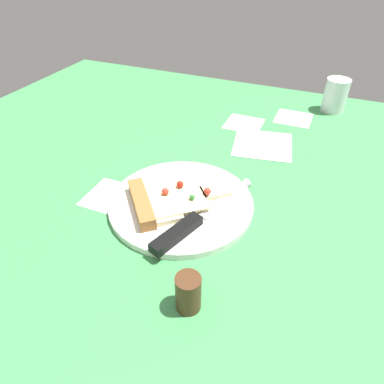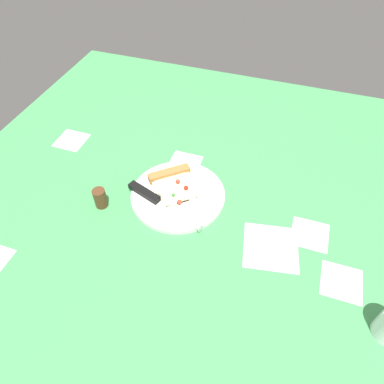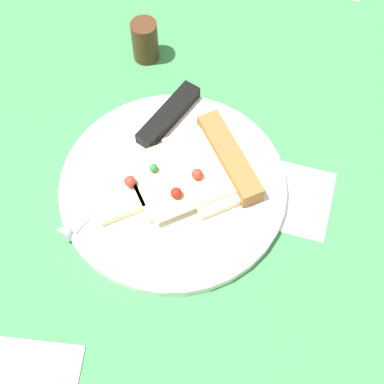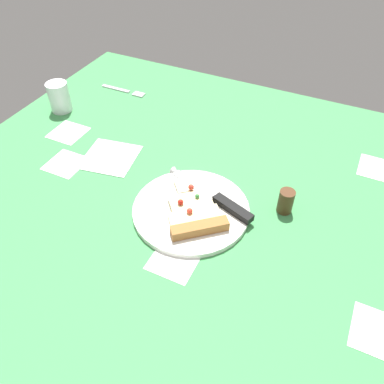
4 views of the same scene
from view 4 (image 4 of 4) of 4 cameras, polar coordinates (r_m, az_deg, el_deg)
name	(u,v)px [view 4 (image 4 of 4)]	position (r cm, az deg, el deg)	size (l,w,h in cm)	color
ground_plane	(187,230)	(84.68, -0.79, -5.63)	(129.46, 129.46, 3.00)	#3D8C4C
plate	(191,210)	(85.85, -0.14, -2.64)	(25.60, 25.60, 1.23)	white
pizza_slice	(194,214)	(83.12, 0.30, -3.20)	(18.30, 17.23, 2.57)	beige
knife	(217,198)	(86.83, 3.68, -0.95)	(9.88, 23.35, 2.45)	silver
drinking_glass	(59,97)	(123.08, -18.79, 12.98)	(6.10, 6.10, 8.59)	white
pepper_shaker	(286,201)	(87.03, 13.51, -1.33)	(3.36, 3.36, 5.65)	#4C2D19
fork	(125,90)	(129.92, -9.71, 14.38)	(2.43, 15.32, 0.80)	silver
napkin	(110,157)	(102.51, -11.84, 5.04)	(13.00, 13.00, 0.40)	white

